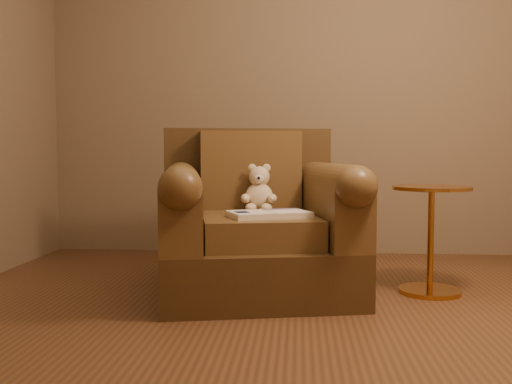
{
  "coord_description": "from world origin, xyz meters",
  "views": [
    {
      "loc": [
        0.03,
        -2.66,
        0.82
      ],
      "look_at": [
        -0.21,
        0.56,
        0.6
      ],
      "focal_mm": 40.0,
      "sensor_mm": 36.0,
      "label": 1
    }
  ],
  "objects": [
    {
      "name": "guidebook",
      "position": [
        -0.13,
        0.44,
        0.48
      ],
      "size": [
        0.49,
        0.4,
        0.03
      ],
      "rotation": [
        0.0,
        0.0,
        0.4
      ],
      "color": "beige",
      "rests_on": "armchair"
    },
    {
      "name": "side_table",
      "position": [
        0.8,
        0.69,
        0.34
      ],
      "size": [
        0.45,
        0.45,
        0.63
      ],
      "color": "#C37F35",
      "rests_on": "floor"
    },
    {
      "name": "armchair",
      "position": [
        -0.22,
        0.66,
        0.38
      ],
      "size": [
        1.27,
        1.23,
        0.98
      ],
      "rotation": [
        0.0,
        0.0,
        0.2
      ],
      "color": "#463017",
      "rests_on": "floor"
    },
    {
      "name": "teddy_bear",
      "position": [
        -0.21,
        0.76,
        0.58
      ],
      "size": [
        0.21,
        0.24,
        0.29
      ],
      "rotation": [
        0.0,
        0.0,
        0.04
      ],
      "color": "beige",
      "rests_on": "armchair"
    },
    {
      "name": "floor",
      "position": [
        0.0,
        0.0,
        0.0
      ],
      "size": [
        4.0,
        4.0,
        0.0
      ],
      "primitive_type": "plane",
      "color": "brown",
      "rests_on": "ground"
    }
  ]
}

